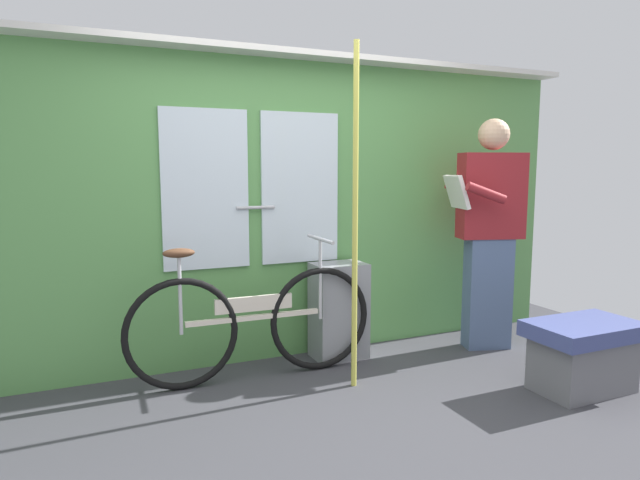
# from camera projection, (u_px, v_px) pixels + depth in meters

# --- Properties ---
(ground_plane) EXTENTS (5.91, 4.20, 0.04)m
(ground_plane) POSITION_uv_depth(u_px,v_px,m) (360.00, 431.00, 3.01)
(ground_plane) COLOR #38383D
(train_door_wall) EXTENTS (4.91, 0.28, 2.23)m
(train_door_wall) POSITION_uv_depth(u_px,v_px,m) (278.00, 203.00, 4.03)
(train_door_wall) COLOR #56934C
(train_door_wall) RESTS_ON ground_plane
(bicycle_near_door) EXTENTS (1.69, 0.44, 0.94)m
(bicycle_near_door) POSITION_uv_depth(u_px,v_px,m) (253.00, 323.00, 3.66)
(bicycle_near_door) COLOR black
(bicycle_near_door) RESTS_ON ground_plane
(passenger_reading_newspaper) EXTENTS (0.63, 0.58, 1.79)m
(passenger_reading_newspaper) POSITION_uv_depth(u_px,v_px,m) (489.00, 229.00, 4.25)
(passenger_reading_newspaper) COLOR slate
(passenger_reading_newspaper) RESTS_ON ground_plane
(trash_bin_by_wall) EXTENTS (0.39, 0.28, 0.72)m
(trash_bin_by_wall) POSITION_uv_depth(u_px,v_px,m) (339.00, 311.00, 4.10)
(trash_bin_by_wall) COLOR gray
(trash_bin_by_wall) RESTS_ON ground_plane
(handrail_pole) EXTENTS (0.04, 0.04, 2.19)m
(handrail_pole) POSITION_uv_depth(u_px,v_px,m) (355.00, 220.00, 3.45)
(handrail_pole) COLOR #C6C14C
(handrail_pole) RESTS_ON ground_plane
(bench_seat_corner) EXTENTS (0.70, 0.44, 0.45)m
(bench_seat_corner) POSITION_uv_depth(u_px,v_px,m) (583.00, 354.00, 3.49)
(bench_seat_corner) COLOR #3D477F
(bench_seat_corner) RESTS_ON ground_plane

